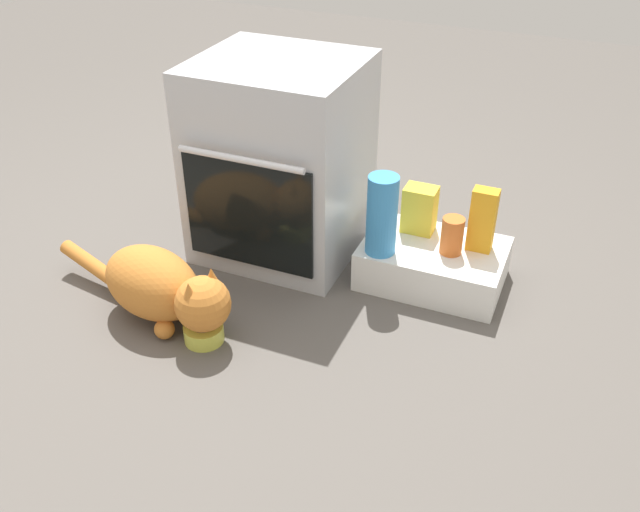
# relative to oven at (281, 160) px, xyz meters

# --- Properties ---
(ground) EXTENTS (8.00, 8.00, 0.00)m
(ground) POSITION_rel_oven_xyz_m (-0.03, -0.49, -0.38)
(ground) COLOR #56514C
(oven) EXTENTS (0.59, 0.59, 0.76)m
(oven) POSITION_rel_oven_xyz_m (0.00, 0.00, 0.00)
(oven) COLOR #B7BABF
(oven) RESTS_ON ground
(pantry_cabinet) EXTENTS (0.52, 0.35, 0.15)m
(pantry_cabinet) POSITION_rel_oven_xyz_m (0.63, -0.01, -0.30)
(pantry_cabinet) COLOR white
(pantry_cabinet) RESTS_ON ground
(food_bowl) EXTENTS (0.13, 0.13, 0.09)m
(food_bowl) POSITION_rel_oven_xyz_m (0.01, -0.65, -0.35)
(food_bowl) COLOR #D1D14C
(food_bowl) RESTS_ON ground
(cat) EXTENTS (0.81, 0.33, 0.27)m
(cat) POSITION_rel_oven_xyz_m (-0.17, -0.61, -0.24)
(cat) COLOR #C6752D
(cat) RESTS_ON ground
(sauce_jar) EXTENTS (0.08, 0.08, 0.14)m
(sauce_jar) POSITION_rel_oven_xyz_m (0.69, -0.03, -0.16)
(sauce_jar) COLOR #D16023
(sauce_jar) RESTS_ON pantry_cabinet
(snack_bag) EXTENTS (0.12, 0.09, 0.18)m
(snack_bag) POSITION_rel_oven_xyz_m (0.54, 0.07, -0.14)
(snack_bag) COLOR yellow
(snack_bag) RESTS_ON pantry_cabinet
(water_bottle) EXTENTS (0.11, 0.11, 0.30)m
(water_bottle) POSITION_rel_oven_xyz_m (0.45, -0.12, -0.08)
(water_bottle) COLOR #388CD1
(water_bottle) RESTS_ON pantry_cabinet
(juice_carton) EXTENTS (0.09, 0.06, 0.24)m
(juice_carton) POSITION_rel_oven_xyz_m (0.78, 0.03, -0.11)
(juice_carton) COLOR orange
(juice_carton) RESTS_ON pantry_cabinet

